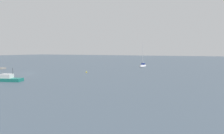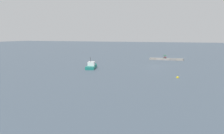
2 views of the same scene
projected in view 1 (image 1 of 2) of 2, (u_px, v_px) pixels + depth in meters
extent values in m
plane|color=#475666|center=(29.00, 73.00, 65.22)|extent=(500.00, 500.00, 0.00)
cube|color=gray|center=(2.00, 68.00, 78.28)|extent=(2.38, 1.93, 0.67)
ellipsoid|color=silver|center=(143.00, 66.00, 90.17)|extent=(8.39, 2.53, 1.43)
cube|color=navy|center=(143.00, 64.00, 90.46)|extent=(2.36, 1.47, 0.66)
cylinder|color=silver|center=(143.00, 54.00, 89.07)|extent=(0.14, 0.14, 10.10)
cylinder|color=silver|center=(143.00, 62.00, 90.74)|extent=(2.92, 0.16, 0.11)
sphere|color=black|center=(141.00, 65.00, 86.61)|extent=(0.19, 0.19, 0.19)
cube|color=#197266|center=(10.00, 80.00, 46.96)|extent=(4.06, 6.66, 1.04)
cube|color=white|center=(7.00, 76.00, 46.97)|extent=(2.49, 3.15, 1.04)
cube|color=#283847|center=(4.00, 76.00, 47.06)|extent=(1.61, 0.61, 0.73)
cylinder|color=black|center=(13.00, 71.00, 46.64)|extent=(0.06, 0.06, 1.46)
sphere|color=yellow|center=(86.00, 72.00, 65.57)|extent=(0.57, 0.57, 0.57)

